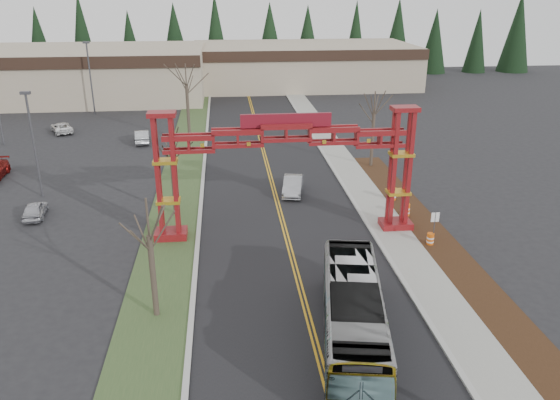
{
  "coord_description": "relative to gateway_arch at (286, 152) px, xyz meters",
  "views": [
    {
      "loc": [
        -4.04,
        -16.96,
        16.33
      ],
      "look_at": [
        -0.77,
        14.4,
        3.97
      ],
      "focal_mm": 35.0,
      "sensor_mm": 36.0,
      "label": 1
    }
  ],
  "objects": [
    {
      "name": "gateway_arch",
      "position": [
        0.0,
        0.0,
        0.0
      ],
      "size": [
        18.2,
        1.6,
        8.9
      ],
      "color": "maroon",
      "rests_on": "ground"
    },
    {
      "name": "curb_left",
      "position": [
        -6.15,
        7.0,
        -5.91
      ],
      "size": [
        0.3,
        110.0,
        0.15
      ],
      "primitive_type": "cube",
      "color": "#AEADA8",
      "rests_on": "ground"
    },
    {
      "name": "barrel_south",
      "position": [
        9.47,
        -3.0,
        -5.53
      ],
      "size": [
        0.49,
        0.49,
        0.91
      ],
      "color": "#E2590C",
      "rests_on": "ground"
    },
    {
      "name": "curb_right",
      "position": [
        6.15,
        7.0,
        -5.91
      ],
      "size": [
        0.3,
        110.0,
        0.15
      ],
      "primitive_type": "cube",
      "color": "#AEADA8",
      "rests_on": "ground"
    },
    {
      "name": "bare_tree_median_near",
      "position": [
        -8.0,
        -9.62,
        -1.33
      ],
      "size": [
        3.08,
        3.08,
        6.71
      ],
      "color": "#382D26",
      "rests_on": "ground"
    },
    {
      "name": "light_pole_near",
      "position": [
        -19.36,
        9.38,
        -0.93
      ],
      "size": [
        0.76,
        0.38,
        8.74
      ],
      "color": "#3F3F44",
      "rests_on": "ground"
    },
    {
      "name": "parked_car_near_a",
      "position": [
        -18.54,
        4.86,
        -5.37
      ],
      "size": [
        1.83,
        3.71,
        1.22
      ],
      "primitive_type": "imported",
      "rotation": [
        0.0,
        0.0,
        3.26
      ],
      "color": "#B4B5BC",
      "rests_on": "ground"
    },
    {
      "name": "parked_car_far_b",
      "position": [
        -23.4,
        31.23,
        -5.37
      ],
      "size": [
        3.66,
        4.88,
        1.23
      ],
      "primitive_type": "imported",
      "rotation": [
        0.0,
        0.0,
        3.56
      ],
      "color": "white",
      "rests_on": "ground"
    },
    {
      "name": "retail_building_east",
      "position": [
        10.0,
        61.95,
        -2.47
      ],
      "size": [
        38.0,
        20.3,
        7.0
      ],
      "color": "tan",
      "rests_on": "ground"
    },
    {
      "name": "street_sign",
      "position": [
        9.64,
        -3.0,
        -4.25
      ],
      "size": [
        0.55,
        0.07,
        2.42
      ],
      "color": "#3F3F44",
      "rests_on": "ground"
    },
    {
      "name": "lane_line_right",
      "position": [
        0.12,
        7.0,
        -5.96
      ],
      "size": [
        0.12,
        100.0,
        0.01
      ],
      "primitive_type": "cube",
      "color": "gold",
      "rests_on": "road"
    },
    {
      "name": "transit_bus",
      "position": [
        1.8,
        -12.96,
        -4.38
      ],
      "size": [
        4.65,
        11.81,
        3.21
      ],
      "primitive_type": "imported",
      "rotation": [
        0.0,
        0.0,
        -0.17
      ],
      "color": "#999AA0",
      "rests_on": "ground"
    },
    {
      "name": "grass_median",
      "position": [
        -8.0,
        7.0,
        -5.94
      ],
      "size": [
        4.0,
        110.0,
        0.08
      ],
      "primitive_type": "cube",
      "color": "#324B25",
      "rests_on": "ground"
    },
    {
      "name": "bare_tree_median_mid",
      "position": [
        -8.0,
        4.29,
        -0.83
      ],
      "size": [
        3.14,
        3.14,
        7.25
      ],
      "color": "#382D26",
      "rests_on": "ground"
    },
    {
      "name": "barrel_mid",
      "position": [
        9.43,
        2.01,
        -5.46
      ],
      "size": [
        0.56,
        0.56,
        1.04
      ],
      "color": "#E2590C",
      "rests_on": "ground"
    },
    {
      "name": "light_pole_far",
      "position": [
        -21.67,
        41.38,
        -0.41
      ],
      "size": [
        0.84,
        0.42,
        9.63
      ],
      "color": "#3F3F44",
      "rests_on": "ground"
    },
    {
      "name": "landscape_strip",
      "position": [
        10.2,
        -8.0,
        -5.92
      ],
      "size": [
        2.6,
        50.0,
        0.12
      ],
      "primitive_type": "cube",
      "color": "black",
      "rests_on": "ground"
    },
    {
      "name": "bare_tree_right_far",
      "position": [
        10.0,
        14.47,
        -0.75
      ],
      "size": [
        3.09,
        3.09,
        7.31
      ],
      "color": "#382D26",
      "rests_on": "ground"
    },
    {
      "name": "conifer_treeline",
      "position": [
        0.25,
        74.0,
        0.5
      ],
      "size": [
        116.1,
        5.6,
        13.0
      ],
      "color": "black",
      "rests_on": "ground"
    },
    {
      "name": "silver_sedan",
      "position": [
        1.52,
        7.89,
        -5.26
      ],
      "size": [
        2.32,
        4.58,
        1.44
      ],
      "primitive_type": "imported",
      "rotation": [
        0.0,
        0.0,
        -0.19
      ],
      "color": "#A5A8AD",
      "rests_on": "ground"
    },
    {
      "name": "parked_car_far_a",
      "position": [
        -13.24,
        25.69,
        -5.28
      ],
      "size": [
        2.04,
        4.45,
        1.41
      ],
      "primitive_type": "imported",
      "rotation": [
        0.0,
        0.0,
        3.27
      ],
      "color": "#B2B5BA",
      "rests_on": "ground"
    },
    {
      "name": "sidewalk_right",
      "position": [
        7.6,
        7.0,
        -5.91
      ],
      "size": [
        2.6,
        110.0,
        0.14
      ],
      "primitive_type": "cube",
      "color": "gray",
      "rests_on": "ground"
    },
    {
      "name": "retail_building_west",
      "position": [
        -30.0,
        53.96,
        -2.22
      ],
      "size": [
        46.0,
        22.3,
        7.5
      ],
      "color": "tan",
      "rests_on": "ground"
    },
    {
      "name": "bare_tree_median_far",
      "position": [
        -8.0,
        25.93,
        0.27
      ],
      "size": [
        3.47,
        3.47,
        8.58
      ],
      "color": "#382D26",
      "rests_on": "ground"
    },
    {
      "name": "road",
      "position": [
        -0.0,
        7.0,
        -5.97
      ],
      "size": [
        12.0,
        110.0,
        0.02
      ],
      "primitive_type": "cube",
      "color": "black",
      "rests_on": "ground"
    },
    {
      "name": "barrel_north",
      "position": [
        9.38,
        5.34,
        -5.42
      ],
      "size": [
        0.6,
        0.6,
        1.12
      ],
      "color": "#E2590C",
      "rests_on": "ground"
    },
    {
      "name": "lane_line_left",
      "position": [
        -0.12,
        7.0,
        -5.96
      ],
      "size": [
        0.12,
        100.0,
        0.01
      ],
      "primitive_type": "cube",
      "color": "gold",
      "rests_on": "road"
    }
  ]
}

